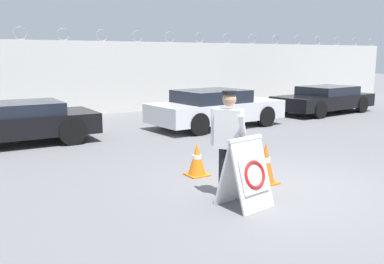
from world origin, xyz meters
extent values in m
plane|color=slate|center=(0.00, 0.00, 0.00)|extent=(90.00, 90.00, 0.00)
cube|color=silver|center=(0.00, 11.15, 1.45)|extent=(36.00, 0.30, 2.90)
torus|color=gray|center=(-2.30, 11.15, 3.12)|extent=(0.47, 0.03, 0.47)
torus|color=gray|center=(-0.77, 11.15, 3.12)|extent=(0.47, 0.03, 0.47)
torus|color=gray|center=(0.77, 11.15, 3.12)|extent=(0.47, 0.03, 0.47)
torus|color=gray|center=(2.30, 11.15, 3.12)|extent=(0.47, 0.03, 0.47)
torus|color=gray|center=(3.83, 11.15, 3.12)|extent=(0.47, 0.03, 0.47)
torus|color=gray|center=(5.36, 11.15, 3.12)|extent=(0.47, 0.03, 0.47)
torus|color=gray|center=(6.89, 11.15, 3.12)|extent=(0.47, 0.03, 0.47)
torus|color=gray|center=(8.42, 11.15, 3.12)|extent=(0.47, 0.03, 0.47)
torus|color=gray|center=(9.95, 11.15, 3.12)|extent=(0.47, 0.03, 0.47)
torus|color=gray|center=(11.48, 11.15, 3.12)|extent=(0.47, 0.03, 0.47)
torus|color=gray|center=(13.01, 11.15, 3.12)|extent=(0.47, 0.03, 0.47)
torus|color=gray|center=(14.54, 11.15, 3.12)|extent=(0.47, 0.03, 0.47)
torus|color=gray|center=(16.07, 11.15, 3.12)|extent=(0.47, 0.03, 0.47)
torus|color=gray|center=(17.60, 11.15, 3.12)|extent=(0.47, 0.03, 0.47)
cube|color=white|center=(-1.19, -0.61, 0.53)|extent=(0.73, 0.46, 1.07)
cube|color=white|center=(-1.24, -0.29, 0.53)|extent=(0.73, 0.46, 1.07)
cube|color=white|center=(-1.21, -0.45, 1.08)|extent=(0.73, 0.18, 0.05)
cube|color=white|center=(-1.18, -0.64, 0.55)|extent=(0.58, 0.27, 0.54)
torus|color=red|center=(-1.18, -0.65, 0.55)|extent=(0.47, 0.25, 0.45)
cylinder|color=black|center=(-1.23, 0.09, 0.42)|extent=(0.15, 0.15, 0.84)
cylinder|color=black|center=(-1.13, -0.06, 0.42)|extent=(0.15, 0.15, 0.84)
cube|color=silver|center=(-1.18, 0.01, 1.17)|extent=(0.43, 0.49, 0.65)
sphere|color=tan|center=(-1.18, 0.01, 1.65)|extent=(0.23, 0.23, 0.23)
cylinder|color=silver|center=(-1.34, 0.24, 1.18)|extent=(0.09, 0.09, 0.62)
cylinder|color=silver|center=(-1.11, -0.27, 1.15)|extent=(0.33, 0.27, 0.60)
cylinder|color=black|center=(-1.18, 0.01, 1.76)|extent=(0.24, 0.24, 0.05)
cube|color=orange|center=(-0.92, 1.41, 0.01)|extent=(0.41, 0.41, 0.03)
cone|color=orange|center=(-0.92, 1.41, 0.34)|extent=(0.35, 0.35, 0.63)
cylinder|color=white|center=(-0.92, 1.41, 0.38)|extent=(0.17, 0.17, 0.09)
cube|color=orange|center=(-0.12, 0.30, 0.01)|extent=(0.41, 0.41, 0.03)
cone|color=orange|center=(-0.12, 0.30, 0.41)|extent=(0.35, 0.35, 0.75)
cylinder|color=white|center=(-0.12, 0.30, 0.44)|extent=(0.17, 0.17, 0.11)
cylinder|color=black|center=(-2.17, 5.60, 0.36)|extent=(0.72, 0.21, 0.72)
cylinder|color=black|center=(-2.14, 7.35, 0.36)|extent=(0.72, 0.21, 0.72)
cube|color=black|center=(-3.49, 6.50, 0.53)|extent=(4.33, 1.92, 0.55)
cube|color=black|center=(-3.27, 6.49, 0.96)|extent=(2.09, 1.70, 0.32)
cylinder|color=black|center=(4.06, 6.98, 0.34)|extent=(0.69, 0.25, 0.68)
cylinder|color=black|center=(4.19, 5.20, 0.34)|extent=(0.69, 0.25, 0.68)
cylinder|color=black|center=(1.28, 6.78, 0.34)|extent=(0.69, 0.25, 0.68)
cylinder|color=black|center=(1.41, 4.99, 0.34)|extent=(0.69, 0.25, 0.68)
cube|color=silver|center=(2.74, 5.99, 0.54)|extent=(4.62, 2.22, 0.60)
cube|color=black|center=(2.51, 5.97, 1.04)|extent=(2.28, 1.87, 0.40)
cylinder|color=black|center=(7.11, 5.51, 0.33)|extent=(0.67, 0.26, 0.65)
cylinder|color=black|center=(6.94, 7.22, 0.33)|extent=(0.67, 0.26, 0.65)
cylinder|color=black|center=(9.93, 5.79, 0.33)|extent=(0.67, 0.26, 0.65)
cylinder|color=black|center=(9.76, 7.49, 0.33)|extent=(0.67, 0.26, 0.65)
cube|color=black|center=(8.44, 6.50, 0.49)|extent=(4.72, 2.26, 0.52)
cube|color=black|center=(8.66, 6.53, 0.92)|extent=(2.34, 1.85, 0.35)
camera|label=1|loc=(-5.29, -5.50, 2.35)|focal=40.00mm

